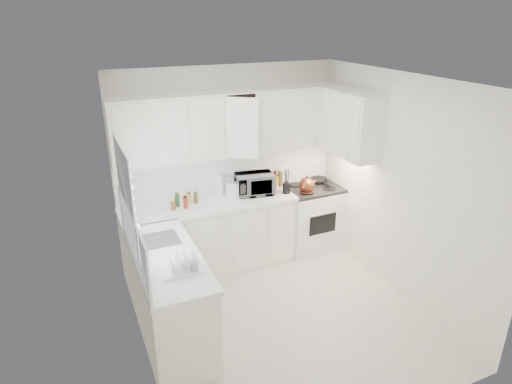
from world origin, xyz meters
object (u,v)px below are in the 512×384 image
dish_rack (181,261)px  microwave (255,182)px  tea_kettle (307,184)px  stove (311,209)px  rice_cooker (235,187)px  utensil_crock (287,181)px

dish_rack → microwave: bearing=48.5°
tea_kettle → dish_rack: (-2.05, -1.26, -0.00)m
stove → rice_cooker: rice_cooker is taller
microwave → rice_cooker: microwave is taller
utensil_crock → stove: bearing=12.7°
stove → rice_cooker: bearing=174.4°
rice_cooker → dish_rack: size_ratio=0.63×
stove → microwave: 1.00m
stove → tea_kettle: stove is taller
dish_rack → utensil_crock: bearing=38.3°
utensil_crock → dish_rack: (-1.78, -1.32, -0.06)m
tea_kettle → microwave: (-0.67, 0.21, 0.06)m
utensil_crock → dish_rack: 2.21m
microwave → dish_rack: 2.02m
microwave → dish_rack: bearing=-124.6°
microwave → utensil_crock: 0.42m
rice_cooker → dish_rack: bearing=-114.8°
rice_cooker → utensil_crock: size_ratio=0.72×
tea_kettle → utensil_crock: 0.29m
stove → rice_cooker: size_ratio=4.85×
tea_kettle → dish_rack: size_ratio=0.68×
stove → dish_rack: (-2.23, -1.42, 0.46)m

